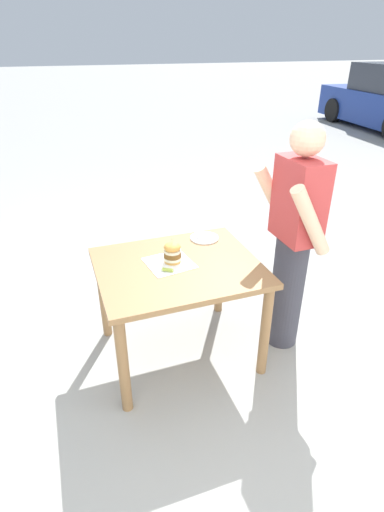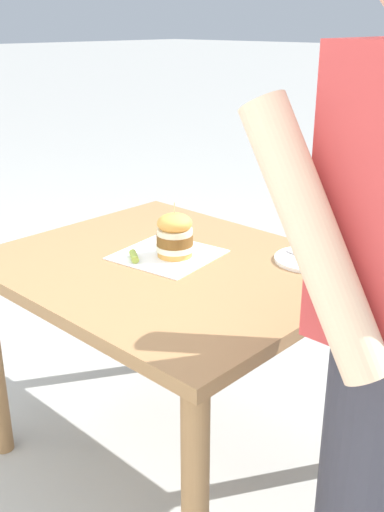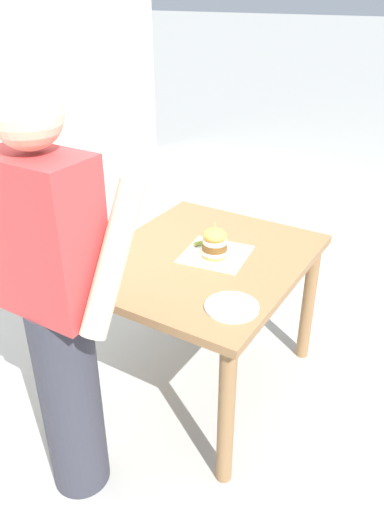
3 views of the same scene
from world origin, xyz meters
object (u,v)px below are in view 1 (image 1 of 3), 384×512
(side_plate_with_forks, at_px, (204,238))
(diner_across_table, at_px, (293,240))
(pickle_spear, at_px, (168,270))
(patio_table, at_px, (178,280))
(sandwich, at_px, (172,252))

(side_plate_with_forks, xyz_separation_m, diner_across_table, (0.46, 0.49, 0.11))
(pickle_spear, xyz_separation_m, diner_across_table, (0.07, 0.90, 0.10))
(patio_table, height_order, pickle_spear, pickle_spear)
(pickle_spear, height_order, diner_across_table, diner_across_table)
(pickle_spear, height_order, side_plate_with_forks, pickle_spear)
(sandwich, relative_size, pickle_spear, 2.57)
(sandwich, height_order, side_plate_with_forks, sandwich)
(pickle_spear, xyz_separation_m, side_plate_with_forks, (-0.39, 0.41, -0.01))
(diner_across_table, bearing_deg, pickle_spear, -94.48)
(patio_table, distance_m, diner_across_table, 0.85)
(pickle_spear, bearing_deg, diner_across_table, 85.52)
(side_plate_with_forks, distance_m, diner_across_table, 0.68)
(patio_table, relative_size, side_plate_with_forks, 4.98)
(patio_table, relative_size, sandwich, 6.06)
(sandwich, bearing_deg, pickle_spear, -30.75)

